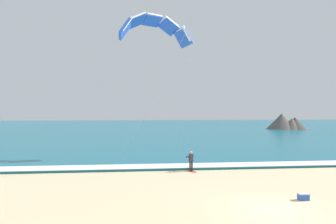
# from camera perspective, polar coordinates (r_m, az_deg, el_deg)

# --- Properties ---
(ground_plane) EXTENTS (200.00, 200.00, 0.00)m
(ground_plane) POSITION_cam_1_polar(r_m,az_deg,el_deg) (17.00, 19.03, -17.05)
(ground_plane) COLOR beige
(sea) EXTENTS (200.00, 120.00, 0.20)m
(sea) POSITION_cam_1_polar(r_m,az_deg,el_deg) (85.50, -1.23, -2.96)
(sea) COLOR #146075
(sea) RESTS_ON ground
(surf_foam) EXTENTS (200.00, 2.11, 0.04)m
(surf_foam) POSITION_cam_1_polar(r_m,az_deg,el_deg) (27.40, 8.83, -9.86)
(surf_foam) COLOR white
(surf_foam) RESTS_ON sea
(surfboard) EXTENTS (1.02, 1.45, 0.09)m
(surfboard) POSITION_cam_1_polar(r_m,az_deg,el_deg) (25.57, 4.37, -11.03)
(surfboard) COLOR #E04C38
(surfboard) RESTS_ON ground
(kitesurfer) EXTENTS (0.67, 0.66, 1.69)m
(kitesurfer) POSITION_cam_1_polar(r_m,az_deg,el_deg) (25.42, 4.34, -9.01)
(kitesurfer) COLOR #232328
(kitesurfer) RESTS_ON ground
(kite_primary) EXTENTS (7.64, 7.23, 13.48)m
(kite_primary) POSITION_cam_1_polar(r_m,az_deg,el_deg) (31.41, -2.60, 15.75)
(kite_primary) COLOR blue
(headland_right) EXTENTS (10.03, 8.45, 4.18)m
(headland_right) POSITION_cam_1_polar(r_m,az_deg,el_deg) (83.03, 21.56, -1.88)
(headland_right) COLOR #665B51
(headland_right) RESTS_ON ground
(cooler_box) EXTENTS (0.58, 0.38, 0.40)m
(cooler_box) POSITION_cam_1_polar(r_m,az_deg,el_deg) (19.26, 24.17, -14.34)
(cooler_box) COLOR #2D51B2
(cooler_box) RESTS_ON ground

